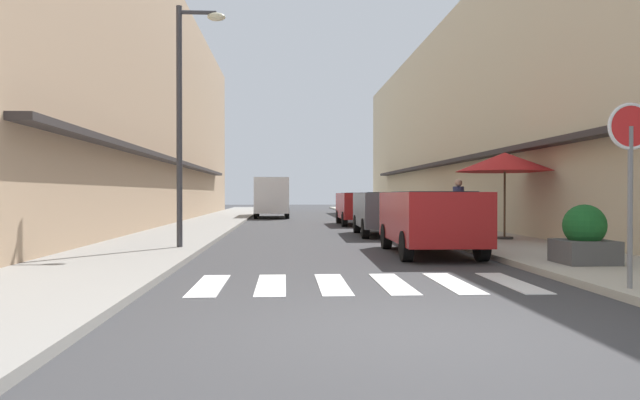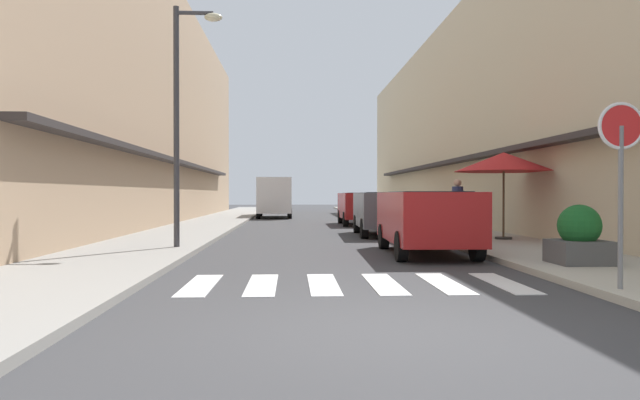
% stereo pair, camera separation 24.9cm
% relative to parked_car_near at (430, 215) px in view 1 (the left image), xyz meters
% --- Properties ---
extents(ground_plane, '(104.56, 104.56, 0.00)m').
position_rel_parked_car_near_xyz_m(ground_plane, '(-2.15, 11.50, -0.92)').
color(ground_plane, '#38383A').
extents(sidewalk_left, '(2.97, 66.54, 0.12)m').
position_rel_parked_car_near_xyz_m(sidewalk_left, '(-6.83, 11.50, -0.86)').
color(sidewalk_left, gray).
rests_on(sidewalk_left, ground_plane).
extents(sidewalk_right, '(2.97, 66.54, 0.12)m').
position_rel_parked_car_near_xyz_m(sidewalk_right, '(2.53, 11.50, -0.86)').
color(sidewalk_right, '#ADA899').
rests_on(sidewalk_right, ground_plane).
extents(building_row_left, '(5.50, 44.77, 11.03)m').
position_rel_parked_car_near_xyz_m(building_row_left, '(-10.81, 12.87, 4.59)').
color(building_row_left, tan).
rests_on(building_row_left, ground_plane).
extents(building_row_right, '(5.50, 44.77, 9.57)m').
position_rel_parked_car_near_xyz_m(building_row_right, '(6.51, 12.87, 3.86)').
color(building_row_right, beige).
rests_on(building_row_right, ground_plane).
extents(crosswalk, '(5.20, 2.20, 0.01)m').
position_rel_parked_car_near_xyz_m(crosswalk, '(-2.15, -4.37, -0.92)').
color(crosswalk, silver).
rests_on(crosswalk, ground_plane).
extents(parked_car_near, '(1.90, 4.38, 1.47)m').
position_rel_parked_car_near_xyz_m(parked_car_near, '(0.00, 0.00, 0.00)').
color(parked_car_near, maroon).
rests_on(parked_car_near, ground_plane).
extents(parked_car_mid, '(1.90, 4.18, 1.47)m').
position_rel_parked_car_near_xyz_m(parked_car_mid, '(-0.00, 6.23, -0.00)').
color(parked_car_mid, '#4C5156').
rests_on(parked_car_mid, ground_plane).
extents(parked_car_far, '(1.82, 4.19, 1.47)m').
position_rel_parked_car_near_xyz_m(parked_car_far, '(-0.00, 13.04, -0.00)').
color(parked_car_far, maroon).
rests_on(parked_car_far, ground_plane).
extents(delivery_van, '(2.08, 5.43, 2.37)m').
position_rel_parked_car_near_xyz_m(delivery_van, '(-4.15, 21.64, 0.48)').
color(delivery_van, silver).
rests_on(delivery_van, ground_plane).
extents(round_street_sign, '(0.65, 0.07, 2.54)m').
position_rel_parked_car_near_xyz_m(round_street_sign, '(1.35, -5.71, 1.14)').
color(round_street_sign, slate).
rests_on(round_street_sign, sidewalk_right).
extents(street_lamp, '(1.19, 0.28, 5.86)m').
position_rel_parked_car_near_xyz_m(street_lamp, '(-5.75, 1.00, 2.74)').
color(street_lamp, '#38383D').
rests_on(street_lamp, sidewalk_left).
extents(cafe_umbrella, '(2.79, 2.79, 2.48)m').
position_rel_parked_car_near_xyz_m(cafe_umbrella, '(2.94, 3.03, 1.40)').
color(cafe_umbrella, '#262626').
rests_on(cafe_umbrella, sidewalk_right).
extents(planter_corner, '(0.97, 0.97, 1.10)m').
position_rel_parked_car_near_xyz_m(planter_corner, '(2.21, -2.87, -0.32)').
color(planter_corner, '#4C4C4C').
rests_on(planter_corner, sidewalk_right).
extents(pedestrian_walking_near, '(0.34, 0.34, 1.62)m').
position_rel_parked_car_near_xyz_m(pedestrian_walking_near, '(2.98, 7.52, 0.04)').
color(pedestrian_walking_near, '#282B33').
rests_on(pedestrian_walking_near, sidewalk_right).
extents(pedestrian_walking_far, '(0.34, 0.34, 1.75)m').
position_rel_parked_car_near_xyz_m(pedestrian_walking_far, '(1.98, 4.33, 0.12)').
color(pedestrian_walking_far, '#282B33').
rests_on(pedestrian_walking_far, sidewalk_right).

